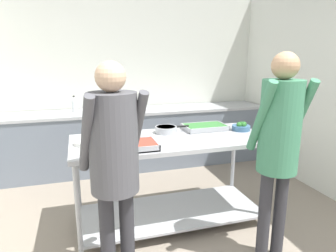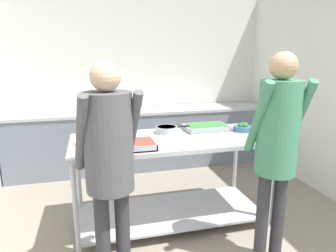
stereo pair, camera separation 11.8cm
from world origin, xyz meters
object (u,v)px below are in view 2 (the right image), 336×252
at_px(broccoli_bowl, 243,128).
at_px(guest_serving_right, 109,153).
at_px(sauce_pan, 167,129).
at_px(guest_serving_left, 277,137).
at_px(plate_stack, 89,141).
at_px(water_bottle, 79,104).
at_px(serving_tray_vegetables, 206,128).
at_px(serving_tray_roast, 132,145).

relative_size(broccoli_bowl, guest_serving_right, 0.12).
xyz_separation_m(sauce_pan, guest_serving_left, (0.64, -0.99, 0.14)).
distance_m(plate_stack, water_bottle, 1.73).
height_order(plate_stack, water_bottle, water_bottle).
height_order(serving_tray_vegetables, guest_serving_right, guest_serving_right).
bearing_deg(broccoli_bowl, guest_serving_right, -152.37).
distance_m(plate_stack, broccoli_bowl, 1.61).
distance_m(plate_stack, serving_tray_vegetables, 1.26).
xyz_separation_m(serving_tray_roast, broccoli_bowl, (1.24, 0.30, 0.01)).
relative_size(plate_stack, guest_serving_left, 0.16).
height_order(sauce_pan, serving_tray_vegetables, sauce_pan).
bearing_deg(serving_tray_vegetables, plate_stack, -171.23).
height_order(plate_stack, serving_tray_roast, serving_tray_roast).
relative_size(sauce_pan, guest_serving_left, 0.21).
bearing_deg(broccoli_bowl, sauce_pan, 170.87).
bearing_deg(plate_stack, serving_tray_roast, -34.00).
xyz_separation_m(sauce_pan, broccoli_bowl, (0.81, -0.13, -0.00)).
xyz_separation_m(broccoli_bowl, water_bottle, (-1.74, 1.68, 0.06)).
bearing_deg(guest_serving_left, sauce_pan, 122.99).
xyz_separation_m(plate_stack, guest_serving_right, (0.15, -0.72, 0.11)).
distance_m(sauce_pan, guest_serving_right, 1.11).
relative_size(serving_tray_roast, broccoli_bowl, 2.04).
height_order(plate_stack, serving_tray_vegetables, serving_tray_vegetables).
height_order(sauce_pan, water_bottle, water_bottle).
bearing_deg(serving_tray_vegetables, guest_serving_left, -79.03).
relative_size(plate_stack, sauce_pan, 0.76).
bearing_deg(guest_serving_right, serving_tray_vegetables, 39.74).
xyz_separation_m(guest_serving_left, water_bottle, (-1.57, 2.54, -0.08)).
height_order(guest_serving_left, guest_serving_right, guest_serving_left).
distance_m(serving_tray_roast, water_bottle, 2.04).
xyz_separation_m(sauce_pan, guest_serving_right, (-0.65, -0.90, 0.09)).
xyz_separation_m(serving_tray_vegetables, broccoli_bowl, (0.37, -0.15, 0.01)).
xyz_separation_m(plate_stack, broccoli_bowl, (1.61, 0.05, 0.02)).
xyz_separation_m(sauce_pan, serving_tray_vegetables, (0.45, 0.02, -0.01)).
bearing_deg(plate_stack, serving_tray_vegetables, 8.77).
xyz_separation_m(plate_stack, sauce_pan, (0.80, 0.18, 0.02)).
height_order(broccoli_bowl, guest_serving_right, guest_serving_right).
distance_m(plate_stack, guest_serving_left, 1.66).
bearing_deg(plate_stack, guest_serving_right, -78.49).
distance_m(serving_tray_vegetables, guest_serving_right, 1.43).
height_order(serving_tray_vegetables, water_bottle, water_bottle).
distance_m(guest_serving_right, water_bottle, 2.46).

